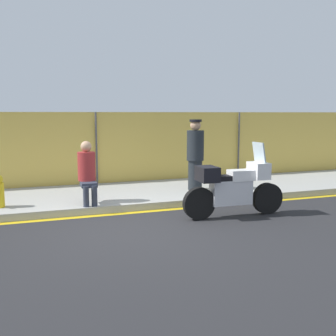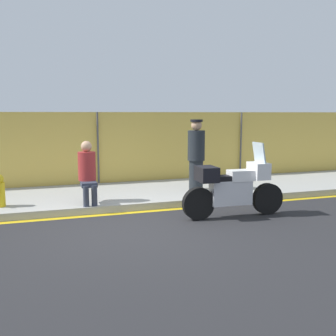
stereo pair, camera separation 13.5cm
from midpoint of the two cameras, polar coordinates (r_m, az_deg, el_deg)
ground_plane at (r=7.32m, az=-4.54°, el=-8.97°), size 120.00×120.00×0.00m
sidewalk at (r=9.94m, az=-8.39°, el=-4.02°), size 33.41×2.86×0.16m
curb_paint_stripe at (r=8.51m, az=-6.59°, el=-6.57°), size 33.41×0.18×0.01m
storefront_fence at (r=11.28m, az=-9.84°, el=2.50°), size 31.74×0.17×2.16m
motorcycle at (r=8.18m, az=9.91°, el=-2.77°), size 2.23×0.53×1.53m
officer_standing at (r=10.10m, az=4.50°, el=1.99°), size 0.44×0.44×1.81m
person_seated_on_curb at (r=8.79m, az=-11.19°, el=-0.12°), size 0.39×0.70×1.36m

